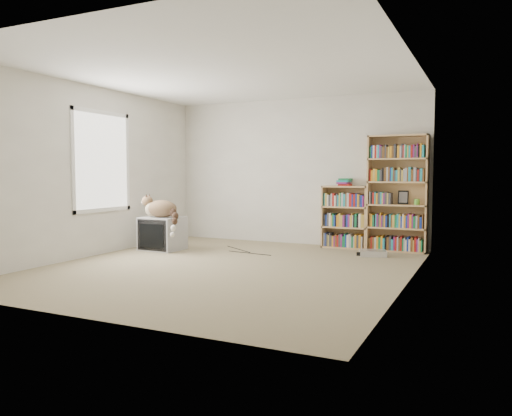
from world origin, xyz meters
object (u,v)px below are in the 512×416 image
at_px(bookcase_tall, 398,196).
at_px(bookcase_short, 345,219).
at_px(dvd_player, 373,253).
at_px(crt_tv, 163,233).
at_px(cat, 163,211).

bearing_deg(bookcase_tall, bookcase_short, -179.91).
xyz_separation_m(bookcase_tall, dvd_player, (-0.24, -0.64, -0.82)).
bearing_deg(dvd_player, bookcase_tall, 51.95).
height_order(bookcase_tall, dvd_player, bookcase_tall).
bearing_deg(bookcase_tall, crt_tv, -156.94).
relative_size(cat, dvd_player, 2.07).
bearing_deg(bookcase_short, bookcase_tall, 0.09).
bearing_deg(bookcase_tall, cat, -155.40).
bearing_deg(cat, crt_tv, 121.06).
xyz_separation_m(cat, bookcase_short, (2.52, 1.53, -0.15)).
xyz_separation_m(bookcase_short, dvd_player, (0.59, -0.64, -0.43)).
distance_m(bookcase_short, dvd_player, 0.97).
relative_size(cat, bookcase_short, 0.78).
height_order(bookcase_tall, bookcase_short, bookcase_tall).
height_order(crt_tv, bookcase_short, bookcase_short).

